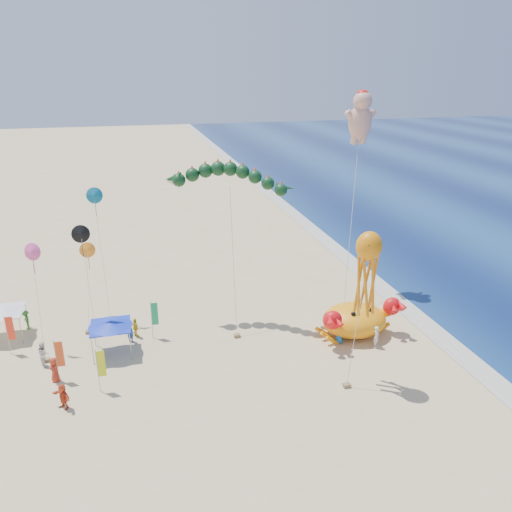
{
  "coord_description": "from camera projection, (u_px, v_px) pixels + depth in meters",
  "views": [
    {
      "loc": [
        -10.99,
        -32.91,
        20.21
      ],
      "look_at": [
        -2.0,
        2.0,
        6.5
      ],
      "focal_mm": 35.0,
      "sensor_mm": 36.0,
      "label": 1
    }
  ],
  "objects": [
    {
      "name": "octopus_kite",
      "position": [
        367.0,
        267.0,
        31.83
      ],
      "size": [
        2.36,
        1.88,
        10.62
      ],
      "color": "orange",
      "rests_on": "ground"
    },
    {
      "name": "crab_inflatable",
      "position": [
        355.0,
        319.0,
        39.76
      ],
      "size": [
        7.05,
        5.15,
        3.09
      ],
      "color": "orange",
      "rests_on": "ground"
    },
    {
      "name": "small_kites",
      "position": [
        76.0,
        245.0,
        38.19
      ],
      "size": [
        5.88,
        8.57,
        11.3
      ],
      "color": "#0B5D81",
      "rests_on": "ground"
    },
    {
      "name": "dragon_kite",
      "position": [
        228.0,
        181.0,
        39.24
      ],
      "size": [
        9.97,
        6.56,
        12.86
      ],
      "color": "black",
      "rests_on": "ground"
    },
    {
      "name": "feather_flags",
      "position": [
        82.0,
        340.0,
        35.5
      ],
      "size": [
        11.07,
        6.61,
        3.2
      ],
      "color": "gray",
      "rests_on": "ground"
    },
    {
      "name": "cherub_kite",
      "position": [
        361.0,
        116.0,
        44.36
      ],
      "size": [
        4.78,
        7.57,
        18.35
      ],
      "color": "#DA9B85",
      "rests_on": "ground"
    },
    {
      "name": "canopy_white",
      "position": [
        2.0,
        309.0,
        38.99
      ],
      "size": [
        3.29,
        3.29,
        2.71
      ],
      "color": "gray",
      "rests_on": "ground"
    },
    {
      "name": "foam_strip",
      "position": [
        421.0,
        321.0,
        42.33
      ],
      "size": [
        320.0,
        320.0,
        0.0
      ],
      "primitive_type": "plane",
      "color": "silver",
      "rests_on": "ground"
    },
    {
      "name": "canopy_blue",
      "position": [
        110.0,
        324.0,
        36.83
      ],
      "size": [
        3.19,
        3.19,
        2.71
      ],
      "color": "gray",
      "rests_on": "ground"
    },
    {
      "name": "beachgoers",
      "position": [
        117.0,
        349.0,
        36.46
      ],
      "size": [
        27.29,
        12.84,
        1.88
      ],
      "color": "#1B47A2",
      "rests_on": "ground"
    },
    {
      "name": "ground",
      "position": [
        287.0,
        339.0,
        39.54
      ],
      "size": [
        320.0,
        320.0,
        0.0
      ],
      "primitive_type": "plane",
      "color": "#D1B784",
      "rests_on": "ground"
    }
  ]
}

